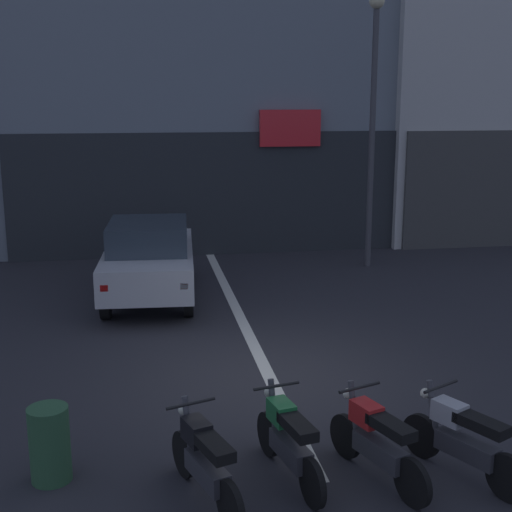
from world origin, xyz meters
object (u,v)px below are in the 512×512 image
car_silver_crossing_near (149,257)px  motorcycle_black_row_leftmost (205,460)px  motorcycle_silver_row_right_mid (462,439)px  trash_bin (50,444)px  motorcycle_green_row_left_mid (288,440)px  motorcycle_red_row_centre (377,441)px  street_lamp (373,104)px

car_silver_crossing_near → motorcycle_black_row_leftmost: car_silver_crossing_near is taller
car_silver_crossing_near → motorcycle_black_row_leftmost: size_ratio=2.62×
motorcycle_silver_row_right_mid → trash_bin: size_ratio=1.79×
trash_bin → motorcycle_green_row_left_mid: bearing=-9.0°
motorcycle_green_row_left_mid → motorcycle_red_row_centre: bearing=-11.2°
car_silver_crossing_near → motorcycle_silver_row_right_mid: size_ratio=2.77×
motorcycle_black_row_leftmost → motorcycle_silver_row_right_mid: bearing=-0.2°
street_lamp → motorcycle_red_row_centre: 10.60m
motorcycle_green_row_left_mid → motorcycle_red_row_centre: (0.94, -0.19, 0.00)m
car_silver_crossing_near → trash_bin: (-1.24, -6.90, -0.46)m
street_lamp → motorcycle_black_row_leftmost: 11.39m
motorcycle_red_row_centre → motorcycle_silver_row_right_mid: 0.95m
car_silver_crossing_near → motorcycle_green_row_left_mid: car_silver_crossing_near is taller
car_silver_crossing_near → motorcycle_red_row_centre: size_ratio=2.63×
car_silver_crossing_near → motorcycle_silver_row_right_mid: bearing=-67.2°
car_silver_crossing_near → motorcycle_black_row_leftmost: bearing=-87.2°
car_silver_crossing_near → street_lamp: size_ratio=0.66×
motorcycle_black_row_leftmost → motorcycle_red_row_centre: bearing=3.1°
motorcycle_silver_row_right_mid → trash_bin: bearing=171.0°
motorcycle_silver_row_right_mid → motorcycle_red_row_centre: bearing=173.2°
car_silver_crossing_near → motorcycle_black_row_leftmost: (0.38, -7.60, -0.43)m
motorcycle_red_row_centre → trash_bin: 3.55m
street_lamp → motorcycle_silver_row_right_mid: 10.47m
motorcycle_green_row_left_mid → trash_bin: size_ratio=1.94×
motorcycle_black_row_leftmost → motorcycle_green_row_left_mid: size_ratio=0.97×
motorcycle_green_row_left_mid → motorcycle_silver_row_right_mid: (1.88, -0.30, 0.00)m
street_lamp → trash_bin: 11.65m
car_silver_crossing_near → motorcycle_black_row_leftmost: 7.62m
motorcycle_silver_row_right_mid → trash_bin: 4.49m
motorcycle_black_row_leftmost → motorcycle_green_row_left_mid: (0.94, 0.29, 0.00)m
car_silver_crossing_near → street_lamp: 6.50m
trash_bin → street_lamp: bearing=53.5°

